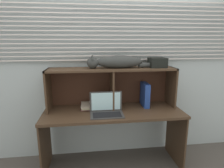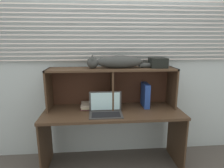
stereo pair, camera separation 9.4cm
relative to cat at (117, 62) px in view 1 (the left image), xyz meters
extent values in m
cube|color=#ADBCBF|center=(-0.06, 0.21, 0.00)|extent=(4.40, 0.04, 2.50)
cube|color=silver|center=(-0.06, 0.16, 0.01)|extent=(3.31, 0.02, 0.01)
cube|color=silver|center=(-0.06, 0.16, 0.06)|extent=(3.31, 0.02, 0.01)
cube|color=silver|center=(-0.06, 0.16, 0.11)|extent=(3.31, 0.02, 0.01)
cube|color=silver|center=(-0.06, 0.16, 0.16)|extent=(3.31, 0.02, 0.01)
cube|color=silver|center=(-0.06, 0.16, 0.21)|extent=(3.31, 0.02, 0.01)
cube|color=silver|center=(-0.06, 0.16, 0.25)|extent=(3.31, 0.02, 0.01)
cube|color=silver|center=(-0.06, 0.16, 0.30)|extent=(3.31, 0.02, 0.01)
cube|color=silver|center=(-0.06, 0.16, 0.35)|extent=(3.31, 0.02, 0.01)
cube|color=silver|center=(-0.06, 0.16, 0.40)|extent=(3.31, 0.02, 0.01)
cube|color=silver|center=(-0.06, 0.16, 0.45)|extent=(3.31, 0.02, 0.01)
cube|color=silver|center=(-0.06, 0.16, 0.50)|extent=(3.31, 0.02, 0.01)
cube|color=silver|center=(-0.06, 0.16, 0.55)|extent=(3.31, 0.02, 0.01)
cube|color=silver|center=(-0.06, 0.16, 0.59)|extent=(3.31, 0.02, 0.01)
cube|color=silver|center=(-0.06, 0.16, 0.64)|extent=(3.31, 0.02, 0.01)
cube|color=silver|center=(-0.06, 0.16, 0.69)|extent=(3.31, 0.02, 0.01)
cube|color=#412F1F|center=(-0.06, -0.12, -0.56)|extent=(1.59, 0.57, 0.03)
cube|color=#412F1F|center=(-0.85, -0.12, -0.92)|extent=(0.02, 0.51, 0.67)
cube|color=#412F1F|center=(0.72, -0.12, -0.92)|extent=(0.02, 0.51, 0.67)
cube|color=#412F1F|center=(-0.06, 0.00, -0.08)|extent=(1.49, 0.31, 0.02)
cube|color=#412F1F|center=(-0.79, 0.00, -0.31)|extent=(0.02, 0.31, 0.48)
cube|color=#412F1F|center=(0.67, 0.00, -0.31)|extent=(0.02, 0.31, 0.48)
cube|color=#412F1F|center=(-0.06, 0.00, -0.32)|extent=(0.02, 0.30, 0.46)
cube|color=#43271A|center=(-0.06, 0.15, -0.31)|extent=(1.49, 0.01, 0.48)
ellipsoid|color=#323534|center=(0.03, 0.00, 0.00)|extent=(0.54, 0.16, 0.15)
sphere|color=#323534|center=(-0.28, 0.00, -0.01)|extent=(0.13, 0.13, 0.13)
cone|color=#2F3331|center=(-0.28, -0.03, 0.06)|extent=(0.06, 0.06, 0.06)
cone|color=#30332F|center=(-0.28, 0.03, 0.06)|extent=(0.06, 0.06, 0.06)
cylinder|color=#323534|center=(0.40, 0.00, -0.04)|extent=(0.28, 0.06, 0.06)
cube|color=#363636|center=(-0.15, -0.25, -0.54)|extent=(0.36, 0.22, 0.01)
cube|color=#363636|center=(-0.15, -0.14, -0.42)|extent=(0.36, 0.01, 0.23)
cube|color=#B2E0EA|center=(-0.15, -0.15, -0.42)|extent=(0.32, 0.00, 0.20)
cube|color=black|center=(-0.15, -0.26, -0.54)|extent=(0.31, 0.15, 0.00)
cube|color=navy|center=(0.35, 0.00, -0.40)|extent=(0.06, 0.22, 0.29)
cube|color=brown|center=(-0.35, 0.01, -0.54)|extent=(0.16, 0.21, 0.02)
cube|color=#9B9575|center=(-0.34, -0.01, -0.52)|extent=(0.16, 0.21, 0.02)
cube|color=#A09582|center=(-0.35, 0.00, -0.50)|extent=(0.16, 0.21, 0.02)
cube|color=black|center=(0.48, 0.00, -0.01)|extent=(0.19, 0.18, 0.11)
camera|label=1|loc=(-0.33, -2.14, 0.24)|focal=30.12mm
camera|label=2|loc=(-0.24, -2.15, 0.24)|focal=30.12mm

